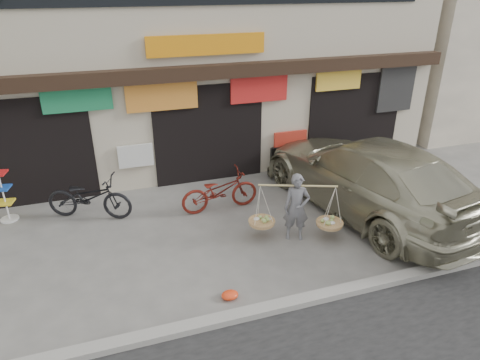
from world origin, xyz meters
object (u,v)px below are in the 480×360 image
object	(u,v)px
street_vendor	(296,210)
suv	(366,176)
bike_0	(89,197)
bike_2	(220,191)
display_rack	(4,197)

from	to	relation	value
street_vendor	suv	world-z (taller)	suv
street_vendor	bike_0	xyz separation A→B (m)	(-4.23, 2.35, -0.16)
suv	bike_0	bearing A→B (deg)	-25.23
street_vendor	bike_2	xyz separation A→B (m)	(-1.21, 1.76, -0.19)
bike_0	suv	bearing A→B (deg)	-80.97
bike_2	display_rack	size ratio (longest dim) A/B	1.29
bike_2	display_rack	world-z (taller)	display_rack
bike_0	bike_2	world-z (taller)	bike_0
suv	display_rack	size ratio (longest dim) A/B	4.34
street_vendor	bike_2	world-z (taller)	street_vendor
suv	display_rack	bearing A→B (deg)	-25.21
street_vendor	suv	size ratio (longest dim) A/B	0.30
display_rack	street_vendor	bearing A→B (deg)	-24.88
bike_0	bike_2	size ratio (longest dim) A/B	1.06
street_vendor	bike_0	distance (m)	4.84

